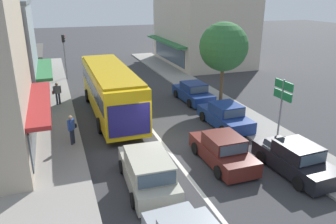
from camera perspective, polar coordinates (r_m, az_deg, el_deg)
ground_plane at (r=17.73m, az=-0.41°, el=-6.17°), size 140.00×140.00×0.00m
lane_centre_line at (r=21.22m, az=-3.95°, el=-1.64°), size 0.20×28.00×0.01m
sidewalk_left at (r=22.48m, az=-22.33°, el=-1.73°), size 5.20×44.00×0.14m
kerb_right at (r=25.15m, az=8.50°, el=1.82°), size 2.80×44.00×0.12m
building_right_far at (r=39.08m, az=6.05°, el=15.92°), size 9.23×11.81×10.20m
city_bus at (r=22.18m, az=-9.98°, el=4.18°), size 2.77×10.86×3.23m
wagon_adjacent_lane_lead at (r=14.06m, az=-3.56°, el=-10.26°), size 2.08×4.57×1.58m
sedan_behind_bus_near at (r=16.14m, az=9.49°, el=-6.62°), size 1.90×4.20×1.47m
parked_sedan_kerb_front at (r=16.20m, az=21.29°, el=-7.71°), size 2.02×4.26×1.47m
parked_sedan_kerb_second at (r=20.53m, az=9.90°, el=-0.71°), size 2.02×4.26×1.47m
parked_sedan_kerb_third at (r=25.05m, az=4.39°, el=3.36°), size 2.01×4.26×1.47m
traffic_light_downstreet at (r=32.67m, az=-17.64°, el=10.36°), size 0.33×0.24×4.20m
directional_road_sign at (r=18.32m, az=19.32°, el=2.64°), size 0.10×1.40×3.60m
street_tree_right at (r=23.54m, az=9.66°, el=11.13°), size 3.42×3.42×6.02m
pedestrian_with_handbag_near at (r=18.18m, az=-16.44°, el=-2.67°), size 0.49×0.61×1.63m
pedestrian_browsing_midblock at (r=25.05m, az=-18.75°, el=3.29°), size 0.65×0.32×1.63m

